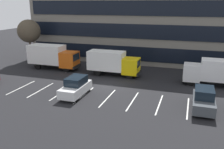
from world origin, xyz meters
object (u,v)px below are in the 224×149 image
object	(u,v)px
box_truck_white	(214,71)
suv_charcoal	(204,100)
box_truck_yellow	(113,62)
box_truck_orange	(53,56)
bare_tree	(29,31)
suv_white	(76,87)

from	to	relation	value
box_truck_white	suv_charcoal	size ratio (longest dim) A/B	1.51
box_truck_yellow	suv_charcoal	size ratio (longest dim) A/B	1.57
box_truck_orange	bare_tree	size ratio (longest dim) A/B	1.09
suv_white	suv_charcoal	world-z (taller)	suv_charcoal
box_truck_yellow	bare_tree	size ratio (longest dim) A/B	1.01
box_truck_orange	box_truck_white	bearing A→B (deg)	-2.38
box_truck_yellow	suv_white	world-z (taller)	box_truck_yellow
suv_white	suv_charcoal	distance (m)	13.39
box_truck_orange	suv_charcoal	xyz separation A→B (m)	(22.01, -9.07, -1.05)
box_truck_white	bare_tree	xyz separation A→B (m)	(-29.49, 3.95, 3.48)
box_truck_yellow	suv_charcoal	world-z (taller)	box_truck_yellow
box_truck_white	suv_white	size ratio (longest dim) A/B	1.51
box_truck_orange	suv_charcoal	bearing A→B (deg)	-22.41
box_truck_white	suv_white	bearing A→B (deg)	-149.89
suv_charcoal	bare_tree	world-z (taller)	bare_tree
suv_charcoal	suv_white	bearing A→B (deg)	-178.20
box_truck_orange	bare_tree	bearing A→B (deg)	154.25
box_truck_orange	box_truck_yellow	size ratio (longest dim) A/B	1.08
box_truck_white	box_truck_yellow	bearing A→B (deg)	178.23
box_truck_orange	suv_charcoal	world-z (taller)	box_truck_orange
box_truck_white	box_truck_orange	xyz separation A→B (m)	(-23.32, 0.97, 0.22)
suv_white	bare_tree	distance (m)	19.83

